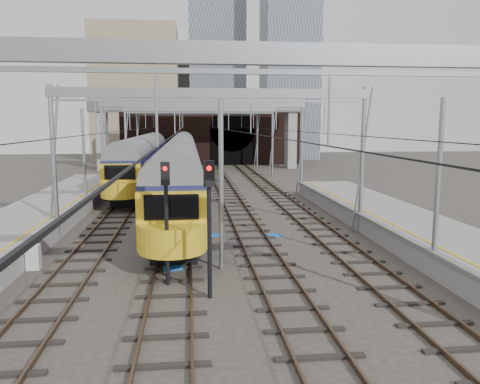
{
  "coord_description": "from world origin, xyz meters",
  "views": [
    {
      "loc": [
        -1.28,
        -16.84,
        6.03
      ],
      "look_at": [
        1.39,
        7.73,
        2.4
      ],
      "focal_mm": 35.0,
      "sensor_mm": 36.0,
      "label": 1
    }
  ],
  "objects": [
    {
      "name": "train_second",
      "position": [
        -6.0,
        39.99,
        2.49
      ],
      "size": [
        2.81,
        48.75,
        4.83
      ],
      "color": "black",
      "rests_on": "ground"
    },
    {
      "name": "train_main",
      "position": [
        -2.0,
        34.82,
        2.54
      ],
      "size": [
        2.89,
        66.84,
        4.94
      ],
      "color": "black",
      "rests_on": "ground"
    },
    {
      "name": "retaining_wall",
      "position": [
        1.4,
        51.93,
        4.33
      ],
      "size": [
        28.0,
        2.75,
        9.0
      ],
      "color": "black",
      "rests_on": "ground"
    },
    {
      "name": "equip_cover_a",
      "position": [
        -2.03,
        2.2,
        0.05
      ],
      "size": [
        0.86,
        0.66,
        0.09
      ],
      "primitive_type": "cube",
      "rotation": [
        0.0,
        0.0,
        0.15
      ],
      "color": "blue",
      "rests_on": "ground"
    },
    {
      "name": "tracks",
      "position": [
        0.0,
        15.0,
        0.02
      ],
      "size": [
        14.4,
        80.0,
        0.22
      ],
      "color": "#4C3828",
      "rests_on": "ground"
    },
    {
      "name": "relay_cabinet",
      "position": [
        -7.8,
        2.82,
        0.52
      ],
      "size": [
        0.53,
        0.45,
        1.04
      ],
      "primitive_type": "cube",
      "rotation": [
        0.0,
        0.0,
        0.02
      ],
      "color": "silver",
      "rests_on": "ground"
    },
    {
      "name": "city_skyline",
      "position": [
        2.73,
        70.48,
        17.09
      ],
      "size": [
        37.5,
        27.5,
        60.0
      ],
      "color": "tan",
      "rests_on": "ground"
    },
    {
      "name": "ground",
      "position": [
        0.0,
        0.0,
        0.0
      ],
      "size": [
        160.0,
        160.0,
        0.0
      ],
      "primitive_type": "plane",
      "color": "#38332D",
      "rests_on": "ground"
    },
    {
      "name": "overbridge",
      "position": [
        0.0,
        46.0,
        7.27
      ],
      "size": [
        28.0,
        3.0,
        9.25
      ],
      "color": "gray",
      "rests_on": "ground"
    },
    {
      "name": "equip_cover_b",
      "position": [
        0.14,
        7.97,
        0.05
      ],
      "size": [
        0.88,
        0.72,
        0.09
      ],
      "primitive_type": "cube",
      "rotation": [
        0.0,
        0.0,
        0.25
      ],
      "color": "blue",
      "rests_on": "ground"
    },
    {
      "name": "equip_cover_c",
      "position": [
        3.21,
        7.51,
        0.04
      ],
      "size": [
        0.75,
        0.54,
        0.09
      ],
      "primitive_type": "cube",
      "rotation": [
        0.0,
        0.0,
        0.03
      ],
      "color": "blue",
      "rests_on": "ground"
    },
    {
      "name": "signal_near_left",
      "position": [
        -2.15,
        0.24,
        2.96
      ],
      "size": [
        0.34,
        0.46,
        4.67
      ],
      "rotation": [
        0.0,
        0.0,
        0.03
      ],
      "color": "black",
      "rests_on": "ground"
    },
    {
      "name": "signal_near_centre",
      "position": [
        -0.64,
        -1.27,
        3.04
      ],
      "size": [
        0.38,
        0.47,
        4.81
      ],
      "rotation": [
        0.0,
        0.0,
        0.31
      ],
      "color": "black",
      "rests_on": "ground"
    },
    {
      "name": "overhead_line",
      "position": [
        0.0,
        21.49,
        6.57
      ],
      "size": [
        16.8,
        80.0,
        8.0
      ],
      "color": "gray",
      "rests_on": "ground"
    }
  ]
}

